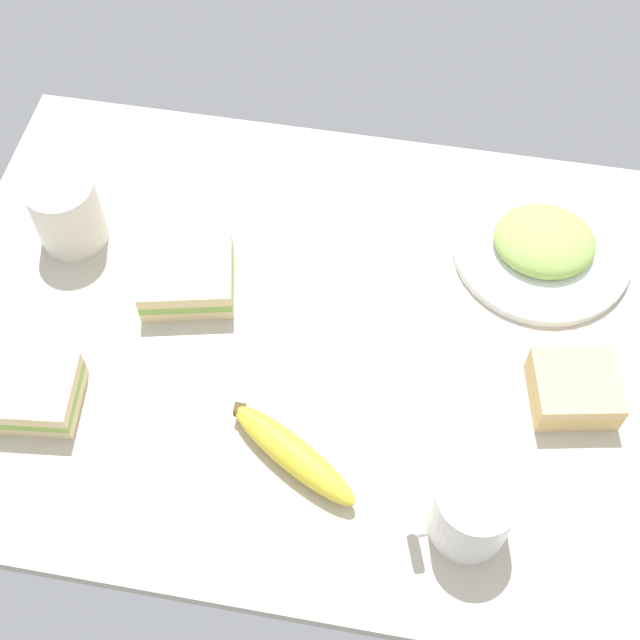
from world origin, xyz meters
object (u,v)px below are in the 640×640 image
at_px(plate_of_food, 543,245).
at_px(coffee_mug_milky, 472,511).
at_px(banana, 294,454).
at_px(sandwich_main, 187,276).
at_px(coffee_mug_black, 66,211).
at_px(sandwich_side, 574,389).
at_px(sandwich_extra, 34,393).

distance_m(plate_of_food, coffee_mug_milky, 0.37).
xyz_separation_m(plate_of_food, banana, (-0.25, -0.32, 0.00)).
relative_size(plate_of_food, sandwich_main, 1.72).
bearing_deg(sandwich_main, coffee_mug_milky, -34.10).
xyz_separation_m(plate_of_food, sandwich_main, (-0.41, -0.12, 0.01)).
bearing_deg(sandwich_main, coffee_mug_black, 162.34).
relative_size(coffee_mug_milky, sandwich_side, 0.98).
height_order(coffee_mug_black, sandwich_main, coffee_mug_black).
relative_size(plate_of_food, sandwich_side, 2.07).
bearing_deg(sandwich_side, coffee_mug_black, 168.67).
bearing_deg(banana, sandwich_extra, 176.20).
xyz_separation_m(plate_of_food, coffee_mug_milky, (-0.06, -0.36, 0.03)).
bearing_deg(sandwich_extra, sandwich_side, 10.52).
relative_size(sandwich_extra, banana, 0.63).
bearing_deg(banana, plate_of_food, 52.71).
distance_m(coffee_mug_black, sandwich_main, 0.17).
distance_m(sandwich_main, banana, 0.26).
bearing_deg(coffee_mug_black, sandwich_main, -17.66).
bearing_deg(plate_of_food, coffee_mug_black, -172.60).
distance_m(coffee_mug_milky, banana, 0.19).
xyz_separation_m(sandwich_extra, banana, (0.29, -0.02, -0.00)).
height_order(coffee_mug_black, sandwich_side, coffee_mug_black).
bearing_deg(sandwich_main, plate_of_food, 16.79).
distance_m(coffee_mug_milky, sandwich_main, 0.43).
bearing_deg(sandwich_main, sandwich_extra, -124.59).
bearing_deg(banana, sandwich_main, 130.07).
xyz_separation_m(sandwich_main, banana, (0.17, -0.20, -0.00)).
xyz_separation_m(plate_of_food, sandwich_extra, (-0.54, -0.30, 0.01)).
relative_size(sandwich_main, banana, 0.79).
bearing_deg(banana, coffee_mug_milky, -12.15).
relative_size(coffee_mug_black, sandwich_extra, 0.99).
distance_m(coffee_mug_black, banana, 0.41).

